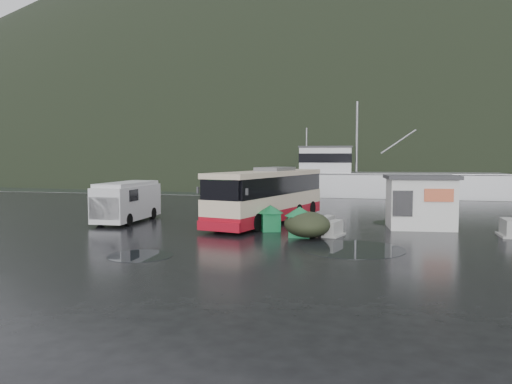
% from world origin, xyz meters
% --- Properties ---
extents(ground, '(160.00, 160.00, 0.00)m').
position_xyz_m(ground, '(0.00, 0.00, 0.00)').
color(ground, black).
rests_on(ground, ground).
extents(harbor_water, '(300.00, 180.00, 0.02)m').
position_xyz_m(harbor_water, '(0.00, 110.00, 0.00)').
color(harbor_water, black).
rests_on(harbor_water, ground).
extents(quay_edge, '(160.00, 0.60, 1.50)m').
position_xyz_m(quay_edge, '(0.00, 20.00, 0.00)').
color(quay_edge, '#999993').
rests_on(quay_edge, ground).
extents(headland, '(780.00, 540.00, 570.00)m').
position_xyz_m(headland, '(10.00, 250.00, 0.00)').
color(headland, black).
rests_on(headland, ground).
extents(coach_bus, '(5.26, 11.51, 3.15)m').
position_xyz_m(coach_bus, '(0.35, 2.30, 0.00)').
color(coach_bus, beige).
rests_on(coach_bus, ground).
extents(white_van, '(2.15, 5.61, 2.31)m').
position_xyz_m(white_van, '(-7.50, 0.34, 0.00)').
color(white_van, silver).
rests_on(white_van, ground).
extents(waste_bin_left, '(1.24, 1.24, 1.32)m').
position_xyz_m(waste_bin_left, '(1.22, -1.14, 0.00)').
color(waste_bin_left, '#136C38').
rests_on(waste_bin_left, ground).
extents(waste_bin_right, '(1.11, 1.11, 1.41)m').
position_xyz_m(waste_bin_right, '(2.92, -2.54, 0.00)').
color(waste_bin_right, '#136C38').
rests_on(waste_bin_right, ground).
extents(dome_tent, '(2.92, 3.49, 1.18)m').
position_xyz_m(dome_tent, '(3.26, -2.52, 0.00)').
color(dome_tent, '#282F1C').
rests_on(dome_tent, ground).
extents(ticket_kiosk, '(3.83, 3.07, 2.79)m').
position_xyz_m(ticket_kiosk, '(8.60, 1.65, 0.00)').
color(ticket_kiosk, silver).
rests_on(ticket_kiosk, ground).
extents(jersey_barrier_a, '(1.01, 1.60, 0.74)m').
position_xyz_m(jersey_barrier_a, '(3.96, -0.45, 0.00)').
color(jersey_barrier_a, '#999993').
rests_on(jersey_barrier_a, ground).
extents(jersey_barrier_b, '(1.07, 1.58, 0.72)m').
position_xyz_m(jersey_barrier_b, '(4.47, -1.99, 0.00)').
color(jersey_barrier_b, '#999993').
rests_on(jersey_barrier_b, ground).
extents(jersey_barrier_c, '(0.83, 1.65, 0.82)m').
position_xyz_m(jersey_barrier_c, '(12.43, -0.16, 0.00)').
color(jersey_barrier_c, '#999993').
rests_on(jersey_barrier_c, ground).
extents(fishing_trawler, '(28.00, 7.42, 11.09)m').
position_xyz_m(fishing_trawler, '(7.28, 28.85, 0.00)').
color(fishing_trawler, silver).
rests_on(fishing_trawler, ground).
extents(puddles, '(13.55, 14.73, 0.01)m').
position_xyz_m(puddles, '(5.13, -2.67, 0.00)').
color(puddles, black).
rests_on(puddles, ground).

